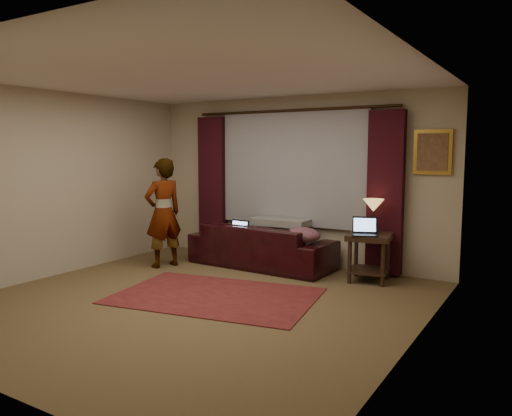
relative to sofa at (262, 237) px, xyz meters
The scene contains 19 objects.
floor 2.04m from the sofa, 82.27° to the right, with size 5.00×5.00×0.01m, color brown.
ceiling 2.92m from the sofa, 82.27° to the right, with size 5.00×5.00×0.02m, color silver.
wall_back 1.04m from the sofa, 63.49° to the left, with size 5.00×0.02×2.60m, color #BCB094.
wall_left 3.09m from the sofa, 138.65° to the right, with size 0.02×5.00×2.60m, color #BCB094.
wall_right 3.50m from the sofa, 35.39° to the right, with size 0.02×5.00×2.60m, color #BCB094.
sheer_curtain 1.18m from the sofa, 60.68° to the left, with size 2.50×0.05×1.80m, color #9899A0.
drape_left 1.49m from the sofa, 160.99° to the left, with size 0.50×0.14×2.30m, color black.
drape_right 1.96m from the sofa, 13.52° to the left, with size 0.50×0.14×2.30m, color black.
curtain_rod 1.99m from the sofa, 57.88° to the left, with size 0.04×0.04×3.40m, color black.
picture_frame 2.75m from the sofa, 12.04° to the left, with size 0.50×0.04×0.60m, color #B8882D.
sofa is the anchor object (origin of this frame).
throw_blanket 0.55m from the sofa, 54.87° to the left, with size 0.92×0.37×0.11m, color gray.
clothing_pile 0.78m from the sofa, ahead, with size 0.53×0.40×0.22m, color brown.
laptop_sofa 0.43m from the sofa, 153.85° to the right, with size 0.33×0.36×0.24m, color black, non-canonical shape.
area_rug 1.75m from the sofa, 78.66° to the right, with size 2.40×1.60×0.01m, color maroon.
end_table 1.70m from the sofa, ahead, with size 0.56×0.56×0.65m, color black.
tiffany_lamp 1.74m from the sofa, ahead, with size 0.29×0.29×0.46m, color olive, non-canonical shape.
laptop_table 1.72m from the sofa, ahead, with size 0.33×0.36×0.24m, color black, non-canonical shape.
person 1.54m from the sofa, 148.28° to the right, with size 0.49×0.49×1.66m, color gray.
Camera 1 is at (3.58, -4.49, 1.77)m, focal length 35.00 mm.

